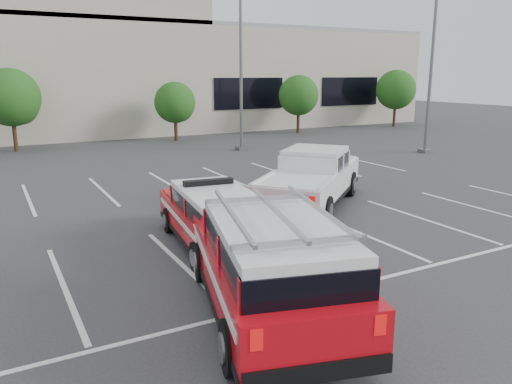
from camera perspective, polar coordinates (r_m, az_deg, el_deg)
ground at (r=13.33m, az=2.69°, el=-6.39°), size 120.00×120.00×0.00m
stall_markings at (r=17.16m, az=-5.11°, el=-1.88°), size 23.00×15.00×0.01m
convention_building at (r=43.10m, az=-20.11°, el=12.87°), size 60.00×16.99×13.20m
tree_mid_left at (r=32.83m, az=-26.06°, el=9.49°), size 3.37×3.37×4.85m
tree_mid_right at (r=34.82m, az=-9.13°, el=9.91°), size 2.77×2.77×3.99m
tree_right at (r=39.29m, az=4.97°, el=10.80°), size 3.07×3.07×4.42m
tree_far_right at (r=45.56m, az=15.73°, el=11.04°), size 3.37×3.37×4.85m
light_pole_mid at (r=29.95m, az=-1.73°, el=14.67°), size 0.90×0.60×10.24m
light_pole_right at (r=30.62m, az=19.45°, el=13.91°), size 0.90×0.60×10.24m
fire_chief_suv at (r=13.21m, az=-4.88°, el=-3.33°), size 2.41×5.18×1.76m
white_pickup at (r=17.37m, az=6.30°, el=0.91°), size 6.27×5.82×1.96m
ladder_suv at (r=9.45m, az=1.53°, el=-9.13°), size 3.62×6.02×2.22m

